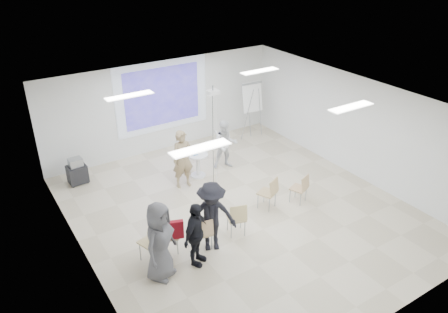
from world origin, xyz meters
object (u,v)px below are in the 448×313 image
chair_left_mid (169,235)px  chair_right_inner (270,191)px  audience_outer (159,237)px  av_cart (77,172)px  audience_left (196,230)px  flipchart_easel (252,98)px  pedestal_table (198,164)px  player_left (183,156)px  chair_left_inner (204,232)px  laptop (202,231)px  player_right (226,142)px  audience_mid (211,213)px  chair_center (237,217)px  chair_far_left (153,240)px  chair_right_far (301,187)px

chair_left_mid → chair_right_inner: bearing=24.4°
audience_outer → av_cart: audience_outer is taller
audience_left → flipchart_easel: 6.94m
pedestal_table → audience_outer: audience_outer is taller
player_left → chair_left_mid: (-1.68, -2.49, -0.46)m
chair_left_inner → flipchart_easel: (4.59, 4.48, 0.99)m
chair_right_inner → laptop: chair_right_inner is taller
flipchart_easel → player_right: bearing=-140.2°
player_left → audience_mid: 2.96m
player_left → chair_left_inner: size_ratio=2.31×
chair_center → chair_right_inner: size_ratio=0.99×
chair_far_left → flipchart_easel: size_ratio=0.48×
chair_right_far → player_left: bearing=110.2°
player_left → flipchart_easel: size_ratio=0.96×
chair_left_inner → av_cart: (-1.57, 4.59, -0.13)m
flipchart_easel → chair_right_far: bearing=-103.5°
chair_left_mid → chair_right_far: bearing=20.0°
chair_center → chair_right_far: (2.25, 0.26, -0.03)m
chair_far_left → audience_mid: size_ratio=0.50×
audience_mid → flipchart_easel: bearing=69.7°
chair_left_inner → audience_mid: size_ratio=0.43×
player_left → flipchart_easel: (3.62, 1.69, 0.52)m
chair_far_left → audience_mid: bearing=-30.2°
pedestal_table → player_left: bearing=-157.4°
laptop → audience_mid: audience_mid is taller
player_left → av_cart: 3.17m
laptop → audience_left: (-0.39, -0.41, 0.43)m
player_right → player_left: bearing=-149.9°
player_left → chair_right_inner: size_ratio=2.16×
player_left → chair_center: player_left is taller
chair_left_mid → chair_right_far: (3.90, -0.01, -0.01)m
audience_outer → av_cart: size_ratio=2.54×
chair_left_mid → audience_outer: 0.90m
chair_right_inner → audience_mid: size_ratio=0.46×
player_right → audience_outer: 5.06m
chair_left_mid → chair_left_inner: 0.77m
chair_right_inner → audience_left: bearing=173.3°
flipchart_easel → av_cart: (-6.16, 0.11, -1.12)m
audience_left → player_left: bearing=33.2°
chair_center → laptop: bearing=-166.0°
chair_left_inner → chair_right_far: chair_left_inner is taller
chair_right_far → flipchart_easel: bearing=50.0°
chair_right_inner → flipchart_easel: 4.66m
chair_right_far → chair_center: bearing=165.1°
player_right → chair_left_inner: 4.05m
chair_right_far → laptop: size_ratio=2.72×
chair_left_inner → audience_outer: bearing=-157.9°
chair_left_inner → audience_mid: 0.52m
player_right → audience_mid: (-2.41, -3.15, 0.13)m
chair_left_mid → chair_left_inner: size_ratio=1.02×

